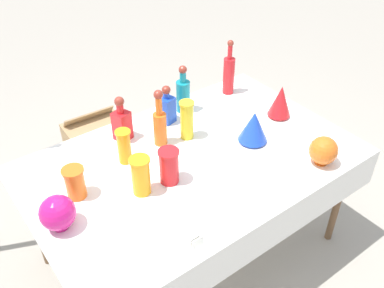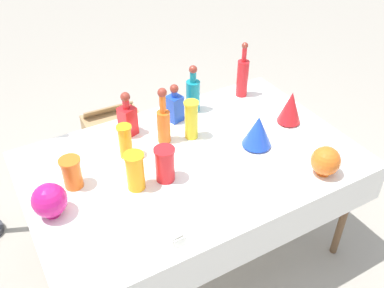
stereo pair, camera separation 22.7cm
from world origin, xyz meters
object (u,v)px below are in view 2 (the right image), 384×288
object	(u,v)px
slender_vase_1	(135,170)
cardboard_box_behind_left	(116,135)
slender_vase_0	(72,172)
slender_vase_4	(125,140)
fluted_vase_1	(258,131)
round_bowl_1	(49,200)
tall_bottle_0	(193,93)
slender_vase_2	(191,119)
round_bowl_0	(326,161)
square_decanter_0	(127,117)
tall_bottle_1	(164,121)
tall_bottle_2	(243,76)
slender_vase_3	(165,163)
fluted_vase_0	(291,107)
square_decanter_1	(175,106)

from	to	relation	value
slender_vase_1	cardboard_box_behind_left	xyz separation A→B (m)	(0.34, 1.32, -0.73)
slender_vase_1	cardboard_box_behind_left	size ratio (longest dim) A/B	0.43
slender_vase_0	slender_vase_4	world-z (taller)	slender_vase_4
slender_vase_4	cardboard_box_behind_left	bearing A→B (deg)	74.98
fluted_vase_1	round_bowl_1	xyz separation A→B (m)	(-1.15, 0.04, -0.01)
tall_bottle_0	slender_vase_2	size ratio (longest dim) A/B	1.33
slender_vase_0	slender_vase_1	world-z (taller)	slender_vase_1
fluted_vase_1	round_bowl_0	xyz separation A→B (m)	(0.16, -0.37, -0.02)
tall_bottle_0	square_decanter_0	world-z (taller)	tall_bottle_0
tall_bottle_0	slender_vase_1	xyz separation A→B (m)	(-0.60, -0.49, -0.01)
slender_vase_1	cardboard_box_behind_left	distance (m)	1.55
tall_bottle_1	round_bowl_1	bearing A→B (deg)	-160.08
tall_bottle_2	slender_vase_3	distance (m)	0.97
square_decanter_0	slender_vase_2	world-z (taller)	square_decanter_0
slender_vase_1	fluted_vase_0	distance (m)	1.05
tall_bottle_1	slender_vase_2	world-z (taller)	tall_bottle_1
tall_bottle_0	tall_bottle_1	world-z (taller)	tall_bottle_1
square_decanter_1	cardboard_box_behind_left	xyz separation A→B (m)	(-0.11, 0.88, -0.73)
square_decanter_1	slender_vase_2	world-z (taller)	square_decanter_1
tall_bottle_2	slender_vase_1	size ratio (longest dim) A/B	1.81
tall_bottle_2	cardboard_box_behind_left	distance (m)	1.30
slender_vase_3	cardboard_box_behind_left	bearing A→B (deg)	82.10
cardboard_box_behind_left	slender_vase_2	bearing A→B (deg)	-84.11
slender_vase_0	slender_vase_2	bearing A→B (deg)	5.88
tall_bottle_1	slender_vase_2	xyz separation A→B (m)	(0.15, -0.04, -0.01)
square_decanter_0	round_bowl_0	xyz separation A→B (m)	(0.74, -0.83, -0.03)
square_decanter_1	fluted_vase_0	bearing A→B (deg)	-31.79
square_decanter_1	slender_vase_3	bearing A→B (deg)	-122.94
square_decanter_0	fluted_vase_0	world-z (taller)	square_decanter_0
square_decanter_1	fluted_vase_0	world-z (taller)	square_decanter_1
square_decanter_1	fluted_vase_0	xyz separation A→B (m)	(0.59, -0.37, 0.01)
tall_bottle_2	slender_vase_4	distance (m)	0.95
square_decanter_0	round_bowl_0	bearing A→B (deg)	-48.40
slender_vase_1	slender_vase_0	bearing A→B (deg)	148.25
slender_vase_3	round_bowl_0	bearing A→B (deg)	-26.65
square_decanter_1	slender_vase_0	distance (m)	0.77
tall_bottle_1	round_bowl_0	bearing A→B (deg)	-48.40
slender_vase_3	slender_vase_1	bearing A→B (deg)	174.40
tall_bottle_0	tall_bottle_1	xyz separation A→B (m)	(-0.31, -0.20, 0.01)
square_decanter_0	round_bowl_0	distance (m)	1.12
slender_vase_0	slender_vase_3	bearing A→B (deg)	-23.21
slender_vase_3	tall_bottle_2	bearing A→B (deg)	31.51
slender_vase_2	fluted_vase_1	xyz separation A→B (m)	(0.28, -0.26, -0.02)
tall_bottle_0	round_bowl_1	xyz separation A→B (m)	(-1.02, -0.46, -0.03)
square_decanter_0	slender_vase_4	distance (m)	0.21
round_bowl_0	slender_vase_1	bearing A→B (deg)	156.65
square_decanter_0	slender_vase_2	size ratio (longest dim) A/B	1.18
round_bowl_1	tall_bottle_0	bearing A→B (deg)	24.40
slender_vase_3	cardboard_box_behind_left	distance (m)	1.53
square_decanter_0	fluted_vase_0	size ratio (longest dim) A/B	1.32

